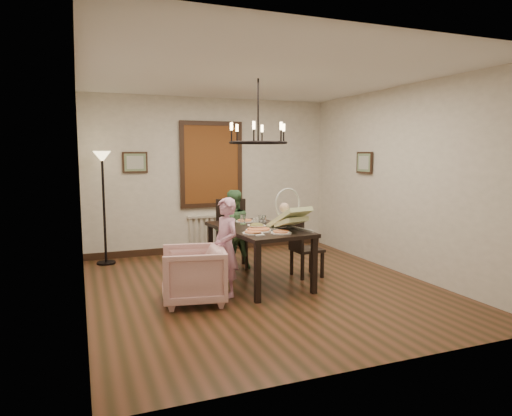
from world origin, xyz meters
TOP-DOWN VIEW (x-y plane):
  - room_shell at (0.00, 0.37)m, footprint 4.51×5.00m
  - dining_table at (0.03, 0.23)m, footprint 1.11×1.76m
  - chair_far at (-0.04, 1.16)m, footprint 0.57×0.57m
  - chair_right at (0.82, 0.27)m, footprint 0.42×0.42m
  - armchair at (-1.02, -0.29)m, footprint 0.88×0.86m
  - elderly_woman at (-0.57, -0.17)m, footprint 0.32×0.42m
  - seated_man at (-0.07, 1.06)m, footprint 0.52×0.41m
  - baby_bouncer at (0.31, -0.17)m, footprint 0.54×0.67m
  - salad_bowl at (-0.05, 0.08)m, footprint 0.29×0.29m
  - pizza_platter at (-0.08, -0.07)m, footprint 0.34×0.34m
  - drinking_glass at (0.20, 0.43)m, footprint 0.07×0.07m
  - window_blinds at (0.00, 2.46)m, footprint 1.00×0.03m
  - radiator at (0.00, 2.48)m, footprint 0.92×0.12m
  - picture_back at (-1.35, 2.47)m, footprint 0.42×0.03m
  - picture_right at (2.21, 0.90)m, footprint 0.03×0.42m
  - floor_lamp at (-1.90, 2.15)m, footprint 0.30×0.30m
  - chandelier at (0.03, 0.23)m, footprint 0.80×0.80m

SIDE VIEW (x-z plane):
  - armchair at x=-1.02m, z-range 0.00..0.69m
  - radiator at x=0.00m, z-range 0.04..0.66m
  - chair_right at x=0.82m, z-range 0.00..0.91m
  - seated_man at x=-0.07m, z-range 0.00..1.03m
  - elderly_woman at x=-0.57m, z-range 0.00..1.04m
  - chair_far at x=-0.04m, z-range 0.00..1.09m
  - dining_table at x=0.03m, z-range 0.31..1.09m
  - pizza_platter at x=-0.08m, z-range 0.78..0.82m
  - salad_bowl at x=-0.05m, z-range 0.78..0.85m
  - drinking_glass at x=0.20m, z-range 0.78..0.92m
  - floor_lamp at x=-1.90m, z-range 0.00..1.80m
  - baby_bouncer at x=0.31m, z-range 0.78..1.18m
  - room_shell at x=0.00m, z-range -0.01..2.80m
  - window_blinds at x=0.00m, z-range 0.90..2.30m
  - picture_back at x=-1.35m, z-range 1.47..1.83m
  - picture_right at x=2.21m, z-range 1.47..1.83m
  - chandelier at x=0.03m, z-range 1.93..1.97m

